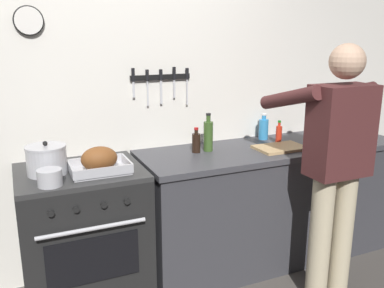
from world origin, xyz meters
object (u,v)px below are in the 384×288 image
object	(u,v)px
roasting_pan	(99,161)
bottle_hot_sauce	(279,134)
person_cook	(335,160)
bottle_olive_oil	(208,135)
stove	(84,236)
stock_pot	(47,160)
bottle_dish_soap	(264,129)
bottle_soy_sauce	(196,142)
saucepan	(50,178)
cutting_board	(280,148)

from	to	relation	value
roasting_pan	bottle_hot_sauce	world-z (taller)	bottle_hot_sauce
person_cook	bottle_olive_oil	distance (m)	0.87
stove	stock_pot	xyz separation A→B (m)	(-0.18, 0.00, 0.54)
roasting_pan	stock_pot	bearing A→B (deg)	161.43
roasting_pan	bottle_dish_soap	world-z (taller)	bottle_dish_soap
bottle_soy_sauce	bottle_dish_soap	size ratio (longest dim) A/B	0.86
stock_pot	bottle_hot_sauce	world-z (taller)	stock_pot
saucepan	bottle_dish_soap	xyz separation A→B (m)	(1.66, 0.42, 0.04)
person_cook	bottle_hot_sauce	size ratio (longest dim) A/B	9.32
bottle_olive_oil	bottle_dish_soap	xyz separation A→B (m)	(0.55, 0.13, -0.03)
cutting_board	bottle_soy_sauce	world-z (taller)	bottle_soy_sauce
stove	saucepan	bearing A→B (deg)	-131.61
person_cook	bottle_olive_oil	xyz separation A→B (m)	(-0.56, 0.67, 0.06)
stock_pot	stove	bearing A→B (deg)	-0.67
stove	bottle_olive_oil	size ratio (longest dim) A/B	3.31
roasting_pan	cutting_board	size ratio (longest dim) A/B	0.98
person_cook	stock_pot	world-z (taller)	person_cook
person_cook	bottle_soy_sauce	distance (m)	0.93
bottle_soy_sauce	person_cook	bearing A→B (deg)	-45.66
person_cook	cutting_board	world-z (taller)	person_cook
bottle_olive_oil	bottle_dish_soap	distance (m)	0.57
person_cook	stock_pot	distance (m)	1.76
saucepan	cutting_board	distance (m)	1.61
saucepan	cutting_board	world-z (taller)	saucepan
bottle_soy_sauce	stove	bearing A→B (deg)	-174.99
cutting_board	bottle_olive_oil	bearing A→B (deg)	161.21
stove	bottle_dish_soap	world-z (taller)	bottle_dish_soap
bottle_soy_sauce	bottle_olive_oil	distance (m)	0.10
stock_pot	cutting_board	size ratio (longest dim) A/B	0.66
roasting_pan	bottle_olive_oil	world-z (taller)	bottle_olive_oil
bottle_olive_oil	bottle_dish_soap	size ratio (longest dim) A/B	1.31
person_cook	bottle_soy_sauce	world-z (taller)	person_cook
stock_pot	bottle_olive_oil	distance (m)	1.10
bottle_hot_sauce	bottle_olive_oil	world-z (taller)	bottle_olive_oil
roasting_pan	bottle_soy_sauce	distance (m)	0.73
stove	saucepan	xyz separation A→B (m)	(-0.19, -0.21, 0.50)
roasting_pan	bottle_dish_soap	distance (m)	1.39
stock_pot	bottle_soy_sauce	size ratio (longest dim) A/B	1.33
cutting_board	bottle_soy_sauce	bearing A→B (deg)	164.29
saucepan	bottle_olive_oil	bearing A→B (deg)	14.66
bottle_soy_sauce	bottle_hot_sauce	size ratio (longest dim) A/B	1.00
roasting_pan	stock_pot	xyz separation A→B (m)	(-0.29, 0.10, 0.02)
roasting_pan	saucepan	world-z (taller)	roasting_pan
stove	stock_pot	size ratio (longest dim) A/B	3.80
bottle_hot_sauce	stove	bearing A→B (deg)	-178.34
bottle_hot_sauce	bottle_dish_soap	world-z (taller)	bottle_dish_soap
bottle_olive_oil	stove	bearing A→B (deg)	-175.33
stove	bottle_dish_soap	size ratio (longest dim) A/B	4.34
roasting_pan	bottle_hot_sauce	bearing A→B (deg)	5.72
roasting_pan	stock_pot	distance (m)	0.31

